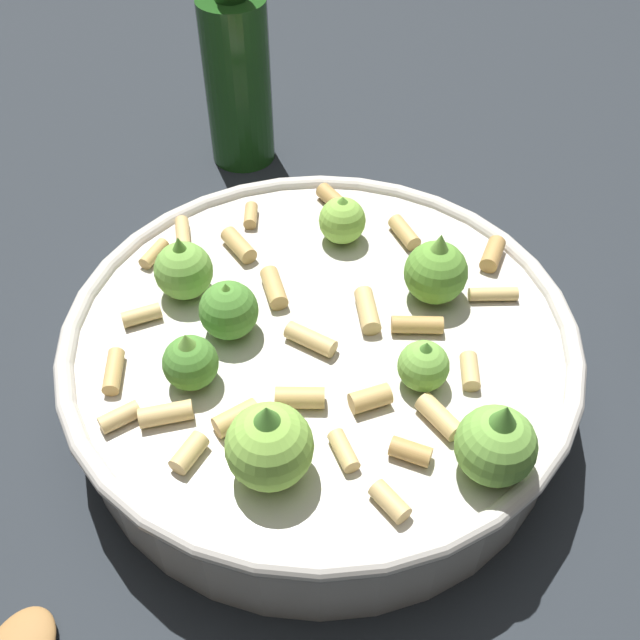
% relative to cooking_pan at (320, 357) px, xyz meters
% --- Properties ---
extents(ground_plane, '(2.40, 2.40, 0.00)m').
position_rel_cooking_pan_xyz_m(ground_plane, '(-0.00, 0.00, -0.04)').
color(ground_plane, '#23282D').
extents(cooking_pan, '(0.33, 0.33, 0.12)m').
position_rel_cooking_pan_xyz_m(cooking_pan, '(0.00, 0.00, 0.00)').
color(cooking_pan, beige).
rests_on(cooking_pan, ground).
extents(olive_oil_bottle, '(0.06, 0.06, 0.20)m').
position_rel_cooking_pan_xyz_m(olive_oil_bottle, '(-0.07, 0.30, 0.04)').
color(olive_oil_bottle, '#1E4C19').
rests_on(olive_oil_bottle, ground).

